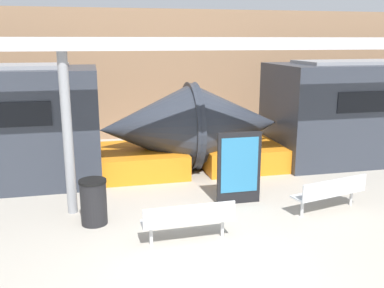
{
  "coord_description": "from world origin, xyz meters",
  "views": [
    {
      "loc": [
        -1.86,
        -6.61,
        3.83
      ],
      "look_at": [
        0.39,
        3.1,
        1.4
      ],
      "focal_mm": 40.0,
      "sensor_mm": 36.0,
      "label": 1
    }
  ],
  "objects": [
    {
      "name": "poster_board",
      "position": [
        1.41,
        2.57,
        0.89
      ],
      "size": [
        1.07,
        0.07,
        1.75
      ],
      "color": "black",
      "rests_on": "ground_plane"
    },
    {
      "name": "trash_bin",
      "position": [
        -1.98,
        2.14,
        0.49
      ],
      "size": [
        0.58,
        0.58,
        0.98
      ],
      "color": "black",
      "rests_on": "ground_plane"
    },
    {
      "name": "canopy_beam",
      "position": [
        -2.46,
        2.89,
        3.75
      ],
      "size": [
        28.0,
        0.6,
        0.28
      ],
      "primitive_type": "cube",
      "color": "#B7B7BC",
      "rests_on": "support_column_near"
    },
    {
      "name": "bench_near",
      "position": [
        -0.2,
        0.85,
        0.49
      ],
      "size": [
        1.81,
        0.49,
        0.81
      ],
      "rotation": [
        0.0,
        0.0,
        0.03
      ],
      "color": "silver",
      "rests_on": "ground_plane"
    },
    {
      "name": "ground_plane",
      "position": [
        0.0,
        0.0,
        0.0
      ],
      "size": [
        60.0,
        60.0,
        0.0
      ],
      "primitive_type": "plane",
      "color": "#A8A093"
    },
    {
      "name": "station_wall",
      "position": [
        0.0,
        10.34,
        2.5
      ],
      "size": [
        56.0,
        0.2,
        5.0
      ],
      "primitive_type": "cube",
      "color": "#937051",
      "rests_on": "ground_plane"
    },
    {
      "name": "bench_far",
      "position": [
        3.28,
        1.61,
        0.49
      ],
      "size": [
        1.9,
        0.85,
        0.81
      ],
      "rotation": [
        0.0,
        0.0,
        0.23
      ],
      "color": "silver",
      "rests_on": "ground_plane"
    },
    {
      "name": "support_column_near",
      "position": [
        -2.46,
        2.89,
        1.8
      ],
      "size": [
        0.22,
        0.22,
        3.61
      ],
      "primitive_type": "cylinder",
      "color": "gray",
      "rests_on": "ground_plane"
    }
  ]
}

